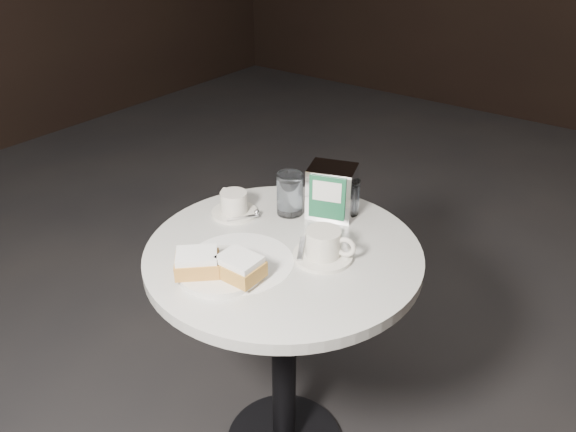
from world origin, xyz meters
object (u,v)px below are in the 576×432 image
at_px(coffee_cup_left, 234,205).
at_px(coffee_cup_right, 324,246).
at_px(cafe_table, 284,310).
at_px(beignet_plate, 219,267).
at_px(water_glass_right, 348,197).
at_px(napkin_dispenser, 332,191).
at_px(water_glass_left, 290,194).

xyz_separation_m(coffee_cup_left, coffee_cup_right, (0.32, -0.04, 0.00)).
xyz_separation_m(cafe_table, coffee_cup_right, (0.10, 0.03, 0.23)).
bearing_deg(beignet_plate, water_glass_right, 79.48).
xyz_separation_m(cafe_table, beignet_plate, (-0.05, -0.18, 0.22)).
bearing_deg(cafe_table, coffee_cup_right, 14.03).
height_order(water_glass_right, napkin_dispenser, napkin_dispenser).
distance_m(water_glass_right, napkin_dispenser, 0.05).
relative_size(beignet_plate, water_glass_right, 2.68).
bearing_deg(water_glass_right, coffee_cup_right, -73.12).
distance_m(cafe_table, water_glass_right, 0.36).
xyz_separation_m(cafe_table, water_glass_left, (-0.10, 0.16, 0.26)).
distance_m(beignet_plate, water_glass_left, 0.35).
distance_m(coffee_cup_left, coffee_cup_right, 0.32).
height_order(coffee_cup_right, napkin_dispenser, napkin_dispenser).
height_order(cafe_table, beignet_plate, beignet_plate).
height_order(beignet_plate, napkin_dispenser, napkin_dispenser).
relative_size(coffee_cup_right, water_glass_left, 1.52).
height_order(beignet_plate, coffee_cup_left, same).
height_order(cafe_table, water_glass_right, water_glass_right).
relative_size(coffee_cup_left, coffee_cup_right, 0.91).
distance_m(coffee_cup_left, water_glass_right, 0.32).
height_order(coffee_cup_left, coffee_cup_right, coffee_cup_right).
relative_size(beignet_plate, napkin_dispenser, 1.79).
distance_m(coffee_cup_right, water_glass_right, 0.24).
relative_size(beignet_plate, water_glass_left, 2.24).
bearing_deg(beignet_plate, water_glass_left, 98.15).
xyz_separation_m(coffee_cup_right, napkin_dispenser, (-0.10, 0.19, 0.04)).
bearing_deg(napkin_dispenser, beignet_plate, -115.51).
distance_m(cafe_table, water_glass_left, 0.32).
relative_size(beignet_plate, coffee_cup_right, 1.47).
relative_size(water_glass_left, napkin_dispenser, 0.80).
bearing_deg(coffee_cup_right, napkin_dispenser, 102.91).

